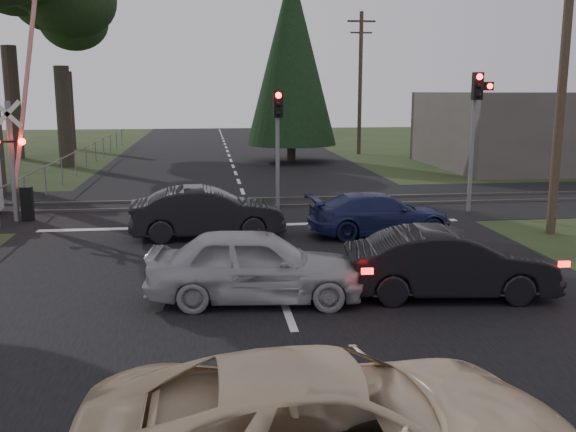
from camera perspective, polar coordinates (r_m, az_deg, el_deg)
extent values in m
plane|color=#243618|center=(12.02, 0.07, -8.94)|extent=(120.00, 120.00, 0.00)
cube|color=black|center=(21.64, -3.32, 0.14)|extent=(14.00, 100.00, 0.01)
cube|color=black|center=(23.60, -3.66, 1.06)|extent=(120.00, 8.00, 0.01)
cube|color=silver|center=(19.88, -2.95, -0.82)|extent=(13.00, 0.35, 0.00)
cube|color=#59544C|center=(22.81, -3.53, 0.82)|extent=(120.00, 0.12, 0.10)
cube|color=#59544C|center=(24.38, -3.78, 1.49)|extent=(120.00, 0.12, 0.10)
cylinder|color=slate|center=(21.96, -23.31, 4.42)|extent=(0.18, 0.18, 3.80)
cube|color=white|center=(21.77, -23.69, 8.31)|extent=(0.88, 0.03, 0.88)
cube|color=white|center=(21.77, -23.69, 8.31)|extent=(0.88, 0.03, 0.88)
cube|color=black|center=(21.83, -23.50, 6.08)|extent=(0.90, 0.06, 0.06)
sphere|color=#FF0C07|center=(21.66, -22.58, 6.12)|extent=(0.22, 0.22, 0.22)
cube|color=black|center=(22.05, -22.17, 0.98)|extent=(0.35, 0.25, 1.10)
cube|color=red|center=(21.70, -22.33, 9.99)|extent=(1.16, 0.10, 5.93)
cylinder|color=slate|center=(22.74, 15.99, 5.09)|extent=(0.14, 0.14, 3.80)
cube|color=black|center=(22.47, 16.49, 11.01)|extent=(0.32, 0.24, 0.90)
sphere|color=#FF0C07|center=(22.35, 16.67, 11.77)|extent=(0.20, 0.20, 0.20)
sphere|color=black|center=(22.35, 16.63, 11.00)|extent=(0.18, 0.18, 0.18)
sphere|color=black|center=(22.35, 16.58, 10.24)|extent=(0.18, 0.18, 0.18)
cube|color=black|center=(22.62, 17.39, 10.96)|extent=(0.28, 0.22, 0.28)
sphere|color=#FF0C07|center=(22.51, 17.52, 10.95)|extent=(0.18, 0.18, 0.18)
cylinder|color=slate|center=(22.27, -0.93, 4.63)|extent=(0.14, 0.14, 3.20)
cube|color=black|center=(21.95, -0.90, 9.90)|extent=(0.32, 0.24, 0.90)
sphere|color=#FF0C07|center=(21.82, -0.86, 10.68)|extent=(0.20, 0.20, 0.20)
sphere|color=black|center=(21.83, -0.86, 9.89)|extent=(0.18, 0.18, 0.18)
sphere|color=black|center=(21.83, -0.85, 9.10)|extent=(0.18, 0.18, 0.18)
cylinder|color=#4C3D2D|center=(19.86, 23.24, 11.34)|extent=(0.26, 0.26, 9.00)
cylinder|color=#4C3D2D|center=(42.38, 6.43, 11.57)|extent=(0.26, 0.26, 9.00)
cube|color=#4C3D2D|center=(42.59, 6.55, 16.83)|extent=(1.80, 0.12, 0.12)
cube|color=#4C3D2D|center=(42.53, 6.53, 15.89)|extent=(1.40, 0.10, 0.10)
cylinder|color=#4C3D2D|center=(66.94, 1.30, 11.45)|extent=(0.26, 0.26, 9.00)
cube|color=#4C3D2D|center=(67.07, 1.31, 14.78)|extent=(1.80, 0.12, 0.12)
cube|color=#4C3D2D|center=(67.03, 1.31, 14.19)|extent=(1.40, 0.10, 0.10)
cylinder|color=#473D33|center=(37.00, -19.26, 8.31)|extent=(0.80, 0.80, 5.40)
cylinder|color=#473D33|center=(42.79, -23.26, 9.24)|extent=(0.89, 0.89, 6.75)
cylinder|color=#473D33|center=(48.17, -18.95, 8.85)|extent=(0.80, 0.80, 5.40)
ellipsoid|color=#1F3015|center=(48.46, -19.48, 17.01)|extent=(6.00, 6.00, 7.20)
cylinder|color=#473D33|center=(37.65, 0.30, 6.37)|extent=(0.50, 0.50, 2.00)
cone|color=black|center=(37.57, 0.31, 14.00)|extent=(5.20, 5.20, 10.00)
cube|color=#59514C|center=(38.53, 23.24, 7.08)|extent=(14.00, 10.00, 4.00)
imported|color=beige|center=(6.89, 4.30, -18.45)|extent=(5.20, 2.41, 1.44)
imported|color=black|center=(13.35, 14.15, -4.13)|extent=(4.30, 1.87, 1.37)
imported|color=#A1A5A8|center=(12.69, -2.88, -4.40)|extent=(4.43, 2.15, 1.46)
imported|color=#19204D|center=(18.66, 8.14, 0.15)|extent=(4.27, 1.97, 1.21)
imported|color=black|center=(18.32, -7.19, 0.30)|extent=(4.38, 1.72, 1.42)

